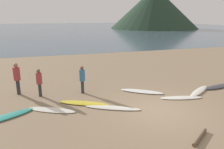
% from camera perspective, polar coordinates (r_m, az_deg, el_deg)
% --- Properties ---
extents(ground_plane, '(120.00, 120.00, 0.20)m').
position_cam_1_polar(ground_plane, '(19.26, -2.21, 2.31)').
color(ground_plane, '#8C7559').
rests_on(ground_plane, ground).
extents(ocean_water, '(140.00, 100.00, 0.01)m').
position_cam_1_polar(ocean_water, '(74.37, -13.59, 11.78)').
color(ocean_water, '#475B6B').
rests_on(ocean_water, ground).
extents(headland_hill, '(28.97, 28.97, 13.18)m').
position_cam_1_polar(headland_hill, '(75.89, 11.17, 16.97)').
color(headland_hill, '#1E3323').
rests_on(headland_hill, ground).
extents(surfboard_0, '(2.32, 1.65, 0.09)m').
position_cam_1_polar(surfboard_0, '(10.54, -26.01, -9.96)').
color(surfboard_0, teal).
rests_on(surfboard_0, ground).
extents(surfboard_1, '(2.32, 1.58, 0.06)m').
position_cam_1_polar(surfboard_1, '(10.50, -15.68, -9.06)').
color(surfboard_1, silver).
rests_on(surfboard_1, ground).
extents(surfboard_2, '(2.52, 1.64, 0.09)m').
position_cam_1_polar(surfboard_2, '(10.91, -7.45, -7.56)').
color(surfboard_2, yellow).
rests_on(surfboard_2, ground).
extents(surfboard_3, '(2.60, 1.61, 0.07)m').
position_cam_1_polar(surfboard_3, '(10.33, 0.16, -8.82)').
color(surfboard_3, silver).
rests_on(surfboard_3, ground).
extents(surfboard_4, '(2.37, 1.86, 0.09)m').
position_cam_1_polar(surfboard_4, '(12.53, 8.00, -4.47)').
color(surfboard_4, white).
rests_on(surfboard_4, ground).
extents(surfboard_5, '(2.33, 1.00, 0.07)m').
position_cam_1_polar(surfboard_5, '(12.11, 17.89, -5.88)').
color(surfboard_5, silver).
rests_on(surfboard_5, ground).
extents(surfboard_6, '(2.31, 1.74, 0.10)m').
position_cam_1_polar(surfboard_6, '(13.43, 22.12, -4.10)').
color(surfboard_6, silver).
rests_on(surfboard_6, ground).
extents(surfboard_7, '(2.56, 1.03, 0.09)m').
position_cam_1_polar(surfboard_7, '(14.84, 26.65, -2.82)').
color(surfboard_7, '#333338').
rests_on(surfboard_7, ground).
extents(person_0, '(0.31, 0.31, 1.54)m').
position_cam_1_polar(person_0, '(12.18, -18.80, -1.50)').
color(person_0, '#2D2D38').
rests_on(person_0, ground).
extents(person_1, '(0.36, 0.36, 1.79)m').
position_cam_1_polar(person_1, '(12.90, -23.96, -0.41)').
color(person_1, '#2D2D38').
rests_on(person_1, ground).
extents(person_2, '(0.32, 0.32, 1.57)m').
position_cam_1_polar(person_2, '(12.12, -7.94, -0.77)').
color(person_2, '#2D2D38').
rests_on(person_2, ground).
extents(driftwood_log, '(1.14, 0.85, 0.14)m').
position_cam_1_polar(driftwood_log, '(8.62, 22.29, -15.13)').
color(driftwood_log, brown).
rests_on(driftwood_log, ground).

